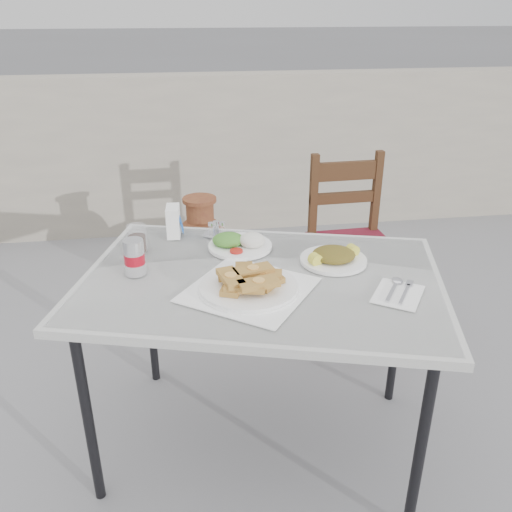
{
  "coord_description": "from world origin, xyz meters",
  "views": [
    {
      "loc": [
        -0.16,
        -1.67,
        1.68
      ],
      "look_at": [
        0.1,
        0.09,
        0.84
      ],
      "focal_mm": 38.0,
      "sensor_mm": 36.0,
      "label": 1
    }
  ],
  "objects": [
    {
      "name": "salad_rice_plate",
      "position": [
        0.06,
        0.3,
        0.81
      ],
      "size": [
        0.26,
        0.26,
        0.06
      ],
      "color": "white",
      "rests_on": "cafe_table"
    },
    {
      "name": "pide_plate",
      "position": [
        0.05,
        -0.05,
        0.82
      ],
      "size": [
        0.54,
        0.54,
        0.08
      ],
      "rotation": [
        0.0,
        0.0,
        -0.63
      ],
      "color": "white",
      "rests_on": "cafe_table"
    },
    {
      "name": "terracotta_urn",
      "position": [
        -0.05,
        1.29,
        0.31
      ],
      "size": [
        0.38,
        0.38,
        0.66
      ],
      "color": "brown",
      "rests_on": "ground"
    },
    {
      "name": "cola_glass",
      "position": [
        -0.34,
        0.33,
        0.83
      ],
      "size": [
        0.08,
        0.08,
        0.11
      ],
      "color": "white",
      "rests_on": "cafe_table"
    },
    {
      "name": "back_wall",
      "position": [
        0.0,
        2.5,
        0.6
      ],
      "size": [
        6.0,
        0.25,
        1.2
      ],
      "primitive_type": "cube",
      "color": "#A59C89",
      "rests_on": "ground"
    },
    {
      "name": "cutlery_napkin",
      "position": [
        0.55,
        -0.15,
        0.79
      ],
      "size": [
        0.23,
        0.24,
        0.01
      ],
      "rotation": [
        0.0,
        0.0,
        -0.59
      ],
      "color": "white",
      "rests_on": "cafe_table"
    },
    {
      "name": "chair",
      "position": [
        0.75,
        0.92,
        0.49
      ],
      "size": [
        0.44,
        0.44,
        0.95
      ],
      "rotation": [
        0.0,
        0.0,
        0.04
      ],
      "color": "#33170E",
      "rests_on": "ground"
    },
    {
      "name": "condiment_caddy",
      "position": [
        -0.02,
        0.44,
        0.81
      ],
      "size": [
        0.12,
        0.11,
        0.07
      ],
      "rotation": [
        0.0,
        0.0,
        -0.62
      ],
      "color": "silver",
      "rests_on": "cafe_table"
    },
    {
      "name": "ground",
      "position": [
        0.0,
        0.0,
        0.0
      ],
      "size": [
        80.0,
        80.0,
        0.0
      ],
      "primitive_type": "plane",
      "color": "slate",
      "rests_on": "ground"
    },
    {
      "name": "napkin_holder",
      "position": [
        -0.19,
        0.47,
        0.85
      ],
      "size": [
        0.07,
        0.11,
        0.13
      ],
      "rotation": [
        0.0,
        0.0,
        -0.06
      ],
      "color": "white",
      "rests_on": "cafe_table"
    },
    {
      "name": "cafe_table",
      "position": [
        0.11,
        0.04,
        0.73
      ],
      "size": [
        1.48,
        1.19,
        0.78
      ],
      "rotation": [
        0.0,
        0.0,
        -0.28
      ],
      "color": "black",
      "rests_on": "ground"
    },
    {
      "name": "salad_chopped_plate",
      "position": [
        0.4,
        0.12,
        0.81
      ],
      "size": [
        0.25,
        0.25,
        0.05
      ],
      "color": "white",
      "rests_on": "cafe_table"
    },
    {
      "name": "soda_can",
      "position": [
        -0.34,
        0.13,
        0.85
      ],
      "size": [
        0.07,
        0.07,
        0.13
      ],
      "color": "silver",
      "rests_on": "cafe_table"
    }
  ]
}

